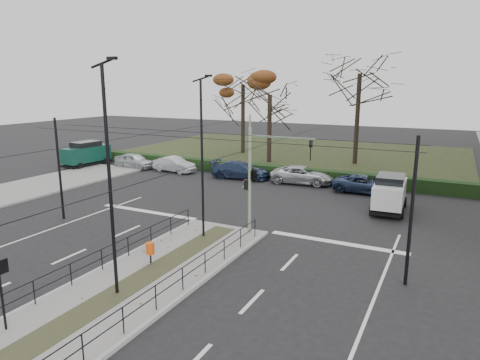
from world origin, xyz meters
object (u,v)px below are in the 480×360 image
Objects in this scene: parked_car_first at (135,161)px; bare_tree_near at (270,100)px; parked_car_third at (241,170)px; litter_bin at (150,249)px; traffic_light at (255,173)px; bare_tree_center at (360,80)px; streetlamp_median_far at (202,157)px; parked_car_fourth at (302,175)px; parked_car_second at (174,164)px; green_van at (87,153)px; white_van at (390,192)px; rust_tree at (243,85)px; parked_car_fifth at (365,184)px; streetlamp_median_near at (110,180)px.

bare_tree_near is (10.40, 8.44, 5.64)m from parked_car_first.
parked_car_third is at bearing -84.61° from bare_tree_near.
bare_tree_near is at bearing -47.30° from parked_car_first.
traffic_light is at bearing 66.60° from litter_bin.
parked_car_third is 15.22m from bare_tree_center.
parked_car_fourth is at bearing 88.16° from streetlamp_median_far.
litter_bin is at bearing -134.48° from parked_car_first.
parked_car_second is 0.85× the size of green_van.
white_van is 0.42× the size of rust_tree.
litter_bin is 0.19× the size of parked_car_fourth.
parked_car_fourth is at bearing -46.58° from rust_tree.
rust_tree is 13.24m from bare_tree_center.
rust_tree is at bearing 109.02° from litter_bin.
parked_car_third is at bearing -64.54° from rust_tree.
streetlamp_median_far reaches higher than white_van.
parked_car_third is 5.34m from parked_car_fourth.
parked_car_third is 1.16× the size of white_van.
parked_car_fourth is 8.88m from white_van.
litter_bin is 0.11× the size of bare_tree_near.
traffic_light is 28.17m from rust_tree.
bare_tree_near is at bearing 110.93° from traffic_light.
streetlamp_median_far is at bearing -129.36° from white_van.
parked_car_first is 0.97× the size of white_van.
bare_tree_center is (2.45, 25.01, 3.96)m from streetlamp_median_far.
bare_tree_near reaches higher than green_van.
bare_tree_center is (13.97, 11.28, 7.56)m from parked_car_second.
white_van is 4.66m from parked_car_fifth.
bare_tree_near reaches higher than streetlamp_median_far.
rust_tree reaches higher than parked_car_fifth.
parked_car_second is at bearing 9.54° from green_van.
streetlamp_median_far is at bearing 172.94° from parked_car_fourth.
bare_tree_center is at bearing 86.21° from streetlamp_median_near.
parked_car_fourth is at bearing -83.12° from parked_car_first.
white_van is at bearing 54.39° from traffic_light.
streetlamp_median_far is at bearing -75.68° from bare_tree_near.
streetlamp_median_near is at bearing -114.66° from white_van.
traffic_light is at bearing -69.07° from bare_tree_near.
parked_car_third is (-4.85, 13.97, -3.55)m from streetlamp_median_far.
streetlamp_median_far is 15.14m from parked_car_fifth.
green_van is (-9.25, -1.56, 0.58)m from parked_car_second.
green_van is at bearing 109.70° from parked_car_first.
rust_tree reaches higher than bare_tree_near.
streetlamp_median_near is at bearing -71.51° from rust_tree.
rust_tree is at bearing 112.19° from streetlamp_median_far.
litter_bin is 0.23× the size of parked_car_second.
green_van is 18.54m from rust_tree.
parked_car_fifth is (21.59, 0.06, -0.08)m from parked_car_first.
parked_car_second is at bearing -83.99° from parked_car_first.
bare_tree_center is at bearing -5.57° from rust_tree.
parked_car_fifth is (10.43, -0.37, -0.09)m from parked_car_third.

